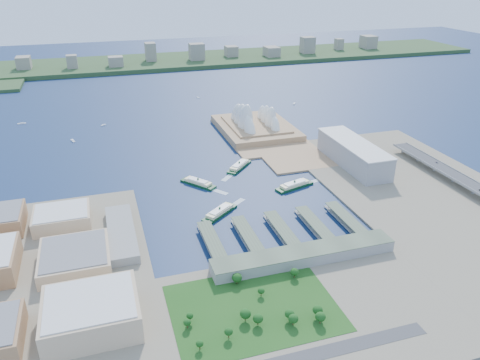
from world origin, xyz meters
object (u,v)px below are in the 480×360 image
object	(u,v)px
ferry_a	(198,182)
ferry_d	(295,184)
toaster_building	(353,154)
car_b	(480,190)
opera_house	(256,115)
ferry_b	(239,165)
car_c	(437,163)
ferry_c	(220,211)

from	to	relation	value
ferry_a	ferry_d	distance (m)	136.90
toaster_building	ferry_d	world-z (taller)	toaster_building
car_b	opera_house	bearing A→B (deg)	-61.66
ferry_b	car_b	bearing A→B (deg)	7.40
car_c	ferry_c	bearing A→B (deg)	-175.11
opera_house	toaster_building	xyz separation A→B (m)	(90.00, -200.00, -11.50)
opera_house	car_c	distance (m)	326.50
ferry_b	car_b	world-z (taller)	car_b
ferry_c	ferry_d	size ratio (longest dim) A/B	0.97
opera_house	ferry_b	bearing A→B (deg)	-117.45
toaster_building	ferry_b	bearing A→B (deg)	165.25
ferry_b	car_c	distance (m)	298.17
car_c	ferry_a	bearing A→B (deg)	169.87
ferry_c	car_c	bearing A→B (deg)	-123.37
ferry_b	car_c	world-z (taller)	car_c
toaster_building	ferry_b	size ratio (longest dim) A/B	2.70
ferry_a	ferry_b	distance (m)	84.15
opera_house	car_c	bearing A→B (deg)	-52.39
toaster_building	ferry_a	distance (m)	245.09
ferry_b	ferry_d	bearing A→B (deg)	-15.34
opera_house	car_b	world-z (taller)	opera_house
ferry_a	toaster_building	bearing A→B (deg)	-38.95
ferry_d	car_b	size ratio (longest dim) A/B	15.64
ferry_a	ferry_b	size ratio (longest dim) A/B	0.97
toaster_building	ferry_c	world-z (taller)	toaster_building
ferry_b	car_b	size ratio (longest dim) A/B	15.33
ferry_c	car_b	xyz separation A→B (m)	(338.78, -66.18, 10.11)
opera_house	car_c	size ratio (longest dim) A/B	38.34
ferry_b	ferry_c	distance (m)	148.94
car_c	opera_house	bearing A→B (deg)	127.61
ferry_d	car_b	xyz separation A→B (m)	(217.85, -109.76, 9.93)
ferry_b	ferry_c	bearing A→B (deg)	-73.18
opera_house	ferry_c	xyz separation A→B (m)	(-147.78, -287.99, -26.64)
ferry_d	toaster_building	bearing A→B (deg)	-86.14
ferry_a	ferry_d	world-z (taller)	ferry_d
ferry_c	ferry_d	distance (m)	128.54
ferry_b	ferry_c	size ratio (longest dim) A/B	1.01
ferry_d	car_c	bearing A→B (deg)	-110.47
opera_house	ferry_a	world-z (taller)	opera_house
car_b	car_c	size ratio (longest dim) A/B	0.80
car_b	toaster_building	bearing A→B (deg)	-56.77
toaster_building	ferry_d	size ratio (longest dim) A/B	2.65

